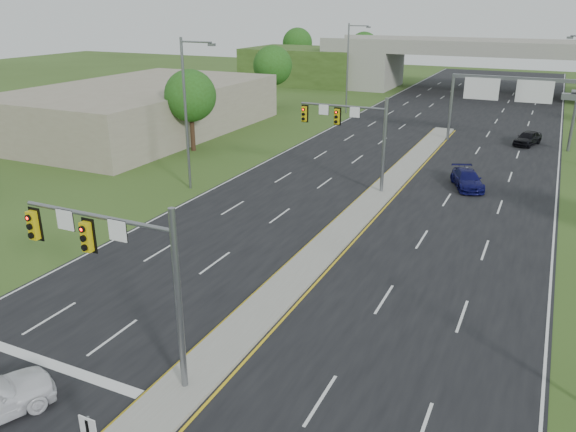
# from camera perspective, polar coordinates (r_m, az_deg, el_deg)

# --- Properties ---
(ground) EXTENTS (240.00, 240.00, 0.00)m
(ground) POSITION_cam_1_polar(r_m,az_deg,el_deg) (21.68, -10.39, -16.87)
(ground) COLOR #344D1B
(ground) RESTS_ON ground
(road) EXTENTS (24.00, 160.00, 0.02)m
(road) POSITION_cam_1_polar(r_m,az_deg,el_deg) (51.49, 12.58, 5.46)
(road) COLOR black
(road) RESTS_ON ground
(median) EXTENTS (2.00, 54.00, 0.16)m
(median) POSITION_cam_1_polar(r_m,az_deg,el_deg) (40.31, 8.64, 1.63)
(median) COLOR gray
(median) RESTS_ON road
(lane_markings) EXTENTS (23.72, 160.00, 0.01)m
(lane_markings) POSITION_cam_1_polar(r_m,az_deg,el_deg) (45.92, 10.09, 3.82)
(lane_markings) COLOR gold
(lane_markings) RESTS_ON road
(signal_mast_near) EXTENTS (6.62, 0.60, 7.00)m
(signal_mast_near) POSITION_cam_1_polar(r_m,az_deg,el_deg) (20.48, -16.56, -4.35)
(signal_mast_near) COLOR slate
(signal_mast_near) RESTS_ON ground
(signal_mast_far) EXTENTS (6.62, 0.60, 7.00)m
(signal_mast_far) POSITION_cam_1_polar(r_m,az_deg,el_deg) (41.52, 6.76, 8.91)
(signal_mast_far) COLOR slate
(signal_mast_far) RESTS_ON ground
(sign_gantry) EXTENTS (11.58, 0.44, 6.67)m
(sign_gantry) POSITION_cam_1_polar(r_m,az_deg,el_deg) (59.24, 21.68, 11.64)
(sign_gantry) COLOR slate
(sign_gantry) RESTS_ON ground
(overpass) EXTENTS (80.00, 14.00, 8.10)m
(overpass) POSITION_cam_1_polar(r_m,az_deg,el_deg) (94.75, 19.24, 13.79)
(overpass) COLOR gray
(overpass) RESTS_ON ground
(lightpole_l_mid) EXTENTS (2.85, 0.25, 11.00)m
(lightpole_l_mid) POSITION_cam_1_polar(r_m,az_deg,el_deg) (41.86, -10.16, 10.75)
(lightpole_l_mid) COLOR slate
(lightpole_l_mid) RESTS_ON ground
(lightpole_l_far) EXTENTS (2.85, 0.25, 11.00)m
(lightpole_l_far) POSITION_cam_1_polar(r_m,az_deg,el_deg) (73.03, 6.23, 15.07)
(lightpole_l_far) COLOR slate
(lightpole_l_far) RESTS_ON ground
(tree_l_near) EXTENTS (4.80, 4.80, 7.60)m
(tree_l_near) POSITION_cam_1_polar(r_m,az_deg,el_deg) (53.89, -9.90, 11.93)
(tree_l_near) COLOR #382316
(tree_l_near) RESTS_ON ground
(tree_l_mid) EXTENTS (5.20, 5.20, 8.12)m
(tree_l_mid) POSITION_cam_1_polar(r_m,az_deg,el_deg) (77.25, -1.56, 15.03)
(tree_l_mid) COLOR #382316
(tree_l_mid) RESTS_ON ground
(tree_back_a) EXTENTS (6.00, 6.00, 8.85)m
(tree_back_a) POSITION_cam_1_polar(r_m,az_deg,el_deg) (118.34, 0.96, 17.16)
(tree_back_a) COLOR #382316
(tree_back_a) RESTS_ON ground
(tree_back_b) EXTENTS (5.60, 5.60, 8.32)m
(tree_back_b) POSITION_cam_1_polar(r_m,az_deg,el_deg) (113.34, 7.71, 16.66)
(tree_back_b) COLOR #382316
(tree_back_b) RESTS_ON ground
(commercial_building) EXTENTS (18.00, 30.00, 5.00)m
(commercial_building) POSITION_cam_1_polar(r_m,az_deg,el_deg) (64.24, -14.66, 10.53)
(commercial_building) COLOR gray
(commercial_building) RESTS_ON ground
(car_far_b) EXTENTS (3.38, 4.91, 1.32)m
(car_far_b) POSITION_cam_1_polar(r_m,az_deg,el_deg) (44.77, 17.75, 3.58)
(car_far_b) COLOR #0C0C48
(car_far_b) RESTS_ON road
(car_far_c) EXTENTS (2.80, 4.38, 1.39)m
(car_far_c) POSITION_cam_1_polar(r_m,az_deg,el_deg) (60.94, 23.17, 7.30)
(car_far_c) COLOR black
(car_far_c) RESTS_ON road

